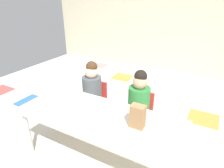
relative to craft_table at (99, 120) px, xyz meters
The scene contains 10 objects.
ground_plane 0.77m from the craft_table, 86.05° to the left, with size 6.65×5.51×0.02m.
back_wall 3.35m from the craft_table, 89.30° to the left, with size 6.65×0.10×2.41m, color beige.
craft_table is the anchor object (origin of this frame).
seated_child_near_camera 0.74m from the craft_table, 128.88° to the left, with size 0.32×0.31×0.92m.
seated_child_middle_seat 0.61m from the craft_table, 69.87° to the left, with size 0.32×0.32×0.92m.
paper_bag_brown 0.44m from the craft_table, ahead, with size 0.13×0.09×0.22m, color #9E754C.
paper_plate_near_edge 0.36m from the craft_table, behind, with size 0.18×0.18×0.01m, color white.
paper_plate_center_table 0.19m from the craft_table, 157.17° to the right, with size 0.18×0.18×0.01m, color white.
donut_powdered_on_plate 0.36m from the craft_table, behind, with size 0.10×0.10×0.03m, color white.
donut_powdered_loose 0.11m from the craft_table, 143.42° to the right, with size 0.11×0.11×0.03m, color white.
Camera 1 is at (0.87, -1.90, 1.67)m, focal length 30.98 mm.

